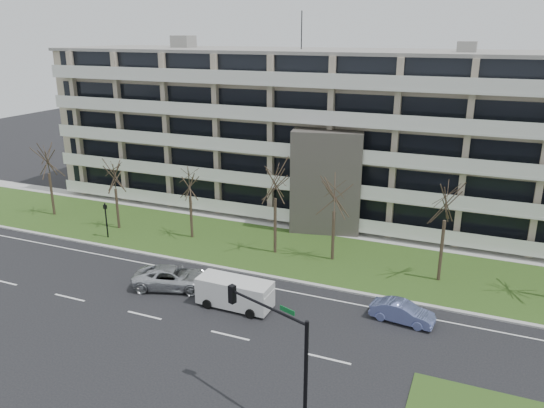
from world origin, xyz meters
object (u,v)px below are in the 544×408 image
at_px(traffic_signal, 278,344).
at_px(pedestrian_signal, 106,216).
at_px(silver_pickup, 173,278).
at_px(white_van, 236,291).
at_px(blue_sedan, 402,312).

bearing_deg(traffic_signal, pedestrian_signal, 166.01).
bearing_deg(silver_pickup, traffic_signal, -144.92).
height_order(white_van, traffic_signal, traffic_signal).
bearing_deg(blue_sedan, pedestrian_signal, 86.93).
height_order(blue_sedan, white_van, white_van).
height_order(white_van, pedestrian_signal, pedestrian_signal).
bearing_deg(white_van, silver_pickup, 172.68).
bearing_deg(traffic_signal, blue_sedan, 89.39).
relative_size(blue_sedan, traffic_signal, 0.68).
bearing_deg(traffic_signal, white_van, 147.43).
bearing_deg(blue_sedan, white_van, 109.03).
distance_m(white_van, pedestrian_signal, 16.85).
distance_m(white_van, traffic_signal, 10.57).
height_order(traffic_signal, pedestrian_signal, traffic_signal).
height_order(blue_sedan, pedestrian_signal, pedestrian_signal).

